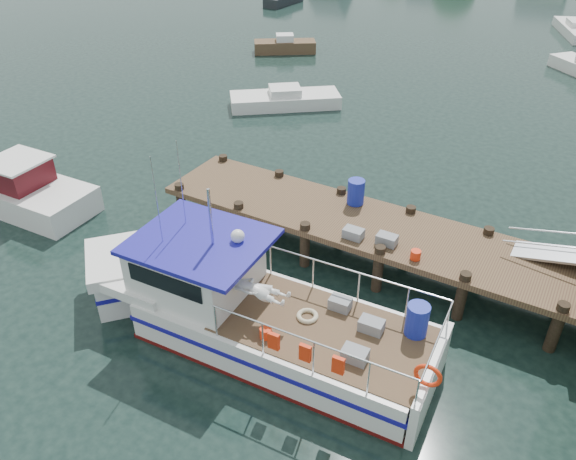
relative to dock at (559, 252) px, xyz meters
The scene contains 6 objects.
ground_plane 6.89m from the dock, behind, with size 160.00×160.00×0.00m, color black.
dock is the anchor object (origin of this frame).
lobster_boat 8.65m from the dock, 144.84° to the right, with size 10.99×3.66×5.21m.
work_boat 19.07m from the dock, 169.71° to the right, with size 7.79×2.64×4.09m.
moored_rowboat 27.65m from the dock, 135.93° to the left, with size 4.20×3.47×1.20m.
moored_a 18.16m from the dock, 144.45° to the left, with size 5.72×5.07×1.06m.
Camera 1 is at (6.39, -14.18, 10.99)m, focal length 35.00 mm.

